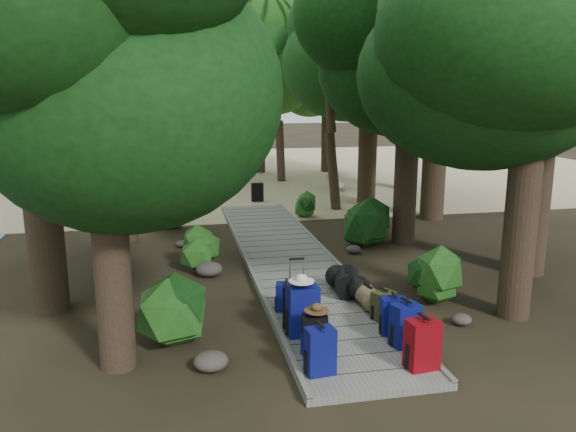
{
  "coord_description": "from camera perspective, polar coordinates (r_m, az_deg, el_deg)",
  "views": [
    {
      "loc": [
        -2.46,
        -11.01,
        3.75
      ],
      "look_at": [
        0.05,
        1.29,
        1.0
      ],
      "focal_mm": 35.0,
      "sensor_mm": 36.0,
      "label": 1
    }
  ],
  "objects": [
    {
      "name": "ground",
      "position": [
        11.89,
        0.99,
        -6.03
      ],
      "size": [
        120.0,
        120.0,
        0.0
      ],
      "primitive_type": "plane",
      "color": "#312818",
      "rests_on": "ground"
    },
    {
      "name": "sand_beach",
      "position": [
        27.37,
        -6.32,
        4.44
      ],
      "size": [
        40.0,
        22.0,
        0.02
      ],
      "primitive_type": "cube",
      "color": "tan",
      "rests_on": "ground"
    },
    {
      "name": "boardwalk",
      "position": [
        12.8,
        0.02,
        -4.39
      ],
      "size": [
        2.0,
        12.0,
        0.12
      ],
      "primitive_type": "cube",
      "color": "slate",
      "rests_on": "ground"
    },
    {
      "name": "backpack_left_a",
      "position": [
        7.58,
        3.29,
        -13.29
      ],
      "size": [
        0.4,
        0.31,
        0.7
      ],
      "primitive_type": null,
      "rotation": [
        0.0,
        0.0,
        0.12
      ],
      "color": "navy",
      "rests_on": "boardwalk"
    },
    {
      "name": "backpack_left_b",
      "position": [
        8.12,
        2.72,
        -11.69
      ],
      "size": [
        0.38,
        0.29,
        0.65
      ],
      "primitive_type": null,
      "rotation": [
        0.0,
        0.0,
        -0.12
      ],
      "color": "black",
      "rests_on": "boardwalk"
    },
    {
      "name": "backpack_left_c",
      "position": [
        8.67,
        1.49,
        -9.29
      ],
      "size": [
        0.49,
        0.36,
        0.87
      ],
      "primitive_type": null,
      "rotation": [
        0.0,
        0.0,
        0.06
      ],
      "color": "navy",
      "rests_on": "boardwalk"
    },
    {
      "name": "backpack_left_d",
      "position": [
        9.64,
        -0.17,
        -8.07
      ],
      "size": [
        0.4,
        0.33,
        0.53
      ],
      "primitive_type": null,
      "rotation": [
        0.0,
        0.0,
        -0.24
      ],
      "color": "navy",
      "rests_on": "boardwalk"
    },
    {
      "name": "backpack_right_a",
      "position": [
        7.91,
        13.5,
        -12.32
      ],
      "size": [
        0.45,
        0.35,
        0.75
      ],
      "primitive_type": null,
      "rotation": [
        0.0,
        0.0,
        0.12
      ],
      "color": "maroon",
      "rests_on": "boardwalk"
    },
    {
      "name": "backpack_right_b",
      "position": [
        8.51,
        11.8,
        -10.54
      ],
      "size": [
        0.45,
        0.36,
        0.71
      ],
      "primitive_type": null,
      "rotation": [
        0.0,
        0.0,
        0.24
      ],
      "color": "navy",
      "rests_on": "boardwalk"
    },
    {
      "name": "backpack_right_c",
      "position": [
        8.88,
        10.64,
        -9.73
      ],
      "size": [
        0.41,
        0.32,
        0.64
      ],
      "primitive_type": null,
      "rotation": [
        0.0,
        0.0,
        -0.16
      ],
      "color": "navy",
      "rests_on": "boardwalk"
    },
    {
      "name": "backpack_right_d",
      "position": [
        9.42,
        9.62,
        -8.79
      ],
      "size": [
        0.41,
        0.36,
        0.52
      ],
      "primitive_type": null,
      "rotation": [
        0.0,
        0.0,
        0.4
      ],
      "color": "#2D3718",
      "rests_on": "boardwalk"
    },
    {
      "name": "duffel_right_khaki",
      "position": [
        9.94,
        8.13,
        -8.11
      ],
      "size": [
        0.4,
        0.56,
        0.35
      ],
      "primitive_type": null,
      "rotation": [
        0.0,
        0.0,
        0.09
      ],
      "color": "olive",
      "rests_on": "boardwalk"
    },
    {
      "name": "duffel_right_black",
      "position": [
        10.46,
        6.04,
        -6.68
      ],
      "size": [
        0.65,
        0.83,
        0.46
      ],
      "primitive_type": null,
      "rotation": [
        0.0,
        0.0,
        -0.28
      ],
      "color": "black",
      "rests_on": "boardwalk"
    },
    {
      "name": "suitcase_on_boardwalk",
      "position": [
        9.0,
        0.87,
        -9.12
      ],
      "size": [
        0.48,
        0.33,
        0.67
      ],
      "primitive_type": null,
      "rotation": [
        0.0,
        0.0,
        -0.24
      ],
      "color": "black",
      "rests_on": "boardwalk"
    },
    {
      "name": "lone_suitcase_on_sand",
      "position": [
        19.78,
        -3.14,
        2.43
      ],
      "size": [
        0.41,
        0.24,
        0.65
      ],
      "primitive_type": null,
      "rotation": [
        0.0,
        0.0,
        -0.0
      ],
      "color": "black",
      "rests_on": "sand_beach"
    },
    {
      "name": "hat_brown",
      "position": [
        7.96,
        2.94,
        -9.25
      ],
      "size": [
        0.35,
        0.35,
        0.11
      ],
      "primitive_type": null,
      "color": "#51351E",
      "rests_on": "backpack_left_b"
    },
    {
      "name": "hat_white",
      "position": [
        8.45,
        1.39,
        -6.25
      ],
      "size": [
        0.39,
        0.39,
        0.13
      ],
      "primitive_type": null,
      "color": "silver",
      "rests_on": "backpack_left_c"
    },
    {
      "name": "kayak",
      "position": [
        21.41,
        -12.78,
        2.47
      ],
      "size": [
        1.16,
        3.32,
        0.32
      ],
      "primitive_type": "ellipsoid",
      "rotation": [
        0.0,
        0.0,
        -0.14
      ],
      "color": "#9F0D0E",
      "rests_on": "sand_beach"
    },
    {
      "name": "sun_lounger",
      "position": [
        22.29,
        4.95,
        3.42
      ],
      "size": [
        1.01,
        1.82,
        0.56
      ],
      "primitive_type": null,
      "rotation": [
        0.0,
        0.0,
        -0.27
      ],
      "color": "silver",
      "rests_on": "sand_beach"
    },
    {
      "name": "tree_right_a",
      "position": [
        9.86,
        23.63,
        11.81
      ],
      "size": [
        4.6,
        4.6,
        7.66
      ],
      "primitive_type": null,
      "color": "black",
      "rests_on": "ground"
    },
    {
      "name": "tree_right_b",
      "position": [
        12.62,
        25.02,
        17.15
      ],
      "size": [
        5.65,
        5.65,
        10.09
      ],
      "primitive_type": null,
      "color": "black",
      "rests_on": "ground"
    },
    {
      "name": "tree_right_c",
      "position": [
        14.29,
        12.32,
        13.69
      ],
      "size": [
        4.79,
        4.79,
        8.3
      ],
      "primitive_type": null,
      "color": "black",
      "rests_on": "ground"
    },
    {
      "name": "tree_right_d",
      "position": [
        17.35,
        15.26,
        16.28
      ],
      "size": [
        5.52,
        5.52,
        10.12
      ],
      "primitive_type": null,
      "color": "black",
      "rests_on": "ground"
    },
    {
      "name": "tree_right_e",
      "position": [
        19.5,
        8.34,
        14.65
      ],
      "size": [
        5.08,
        5.08,
        9.14
      ],
      "primitive_type": null,
      "color": "black",
      "rests_on": "ground"
    },
    {
      "name": "tree_right_f",
      "position": [
        22.71,
        12.22,
        15.78
      ],
      "size": [
        5.83,
        5.83,
        10.41
      ],
      "primitive_type": null,
      "color": "black",
      "rests_on": "ground"
    },
    {
      "name": "tree_left_a",
      "position": [
        7.62,
        -18.45,
        10.11
      ],
      "size": [
        4.24,
        4.24,
        7.07
      ],
      "primitive_type": null,
      "color": "black",
      "rests_on": "ground"
    },
    {
      "name": "tree_left_b",
      "position": [
        10.32,
        -24.98,
        15.24
      ],
      "size": [
        4.96,
        4.96,
        8.94
      ],
      "primitive_type": null,
      "color": "black",
      "rests_on": "ground"
    },
    {
      "name": "tree_left_c",
      "position": [
        14.67,
        -16.89,
        12.55
      ],
      "size": [
        4.52,
        4.52,
        7.86
      ],
      "primitive_type": null,
      "color": "black",
      "rests_on": "ground"
    },
    {
      "name": "tree_back_a",
      "position": [
        26.62,
        -9.82,
        13.66
      ],
      "size": [
        5.12,
        5.12,
        8.86
      ],
      "primitive_type": null,
      "color": "black",
      "rests_on": "ground"
    },
    {
      "name": "tree_back_b",
      "position": [
        27.02,
        -3.14,
        14.59
      ],
      "size": [
        5.38,
        5.38,
        9.61
      ],
      "primitive_type": null,
      "color": "black",
      "rests_on": "ground"
    },
    {
      "name": "tree_back_c",
      "position": [
        27.27,
        4.08,
        12.97
      ],
      "size": [
        4.5,
        4.5,
        8.1
      ],
      "primitive_type": null,
      "color": "black",
      "rests_on": "ground"
    },
    {
      "name": "tree_back_d",
      "position": [
        26.29,
        -18.47,
        13.35
      ],
      "size": [
        5.38,
        5.38,
        8.96
      ],
      "primitive_type": null,
      "color": "black",
      "rests_on": "ground"
    },
    {
      "name": "palm_right_a",
      "position": [
        18.46,
        5.27,
        12.36
      ],
      "size": [
        4.42,
        4.42,
        7.53
      ],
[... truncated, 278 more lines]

